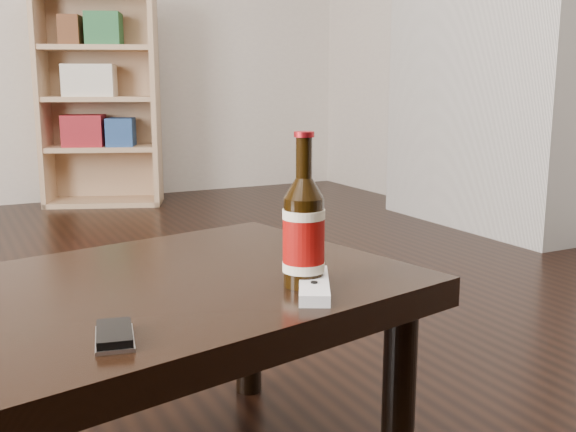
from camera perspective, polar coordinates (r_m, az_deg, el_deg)
name	(u,v)px	position (r m, az deg, el deg)	size (l,w,h in m)	color
floor	(45,427)	(1.67, -19.87, -16.43)	(5.00, 6.00, 0.01)	black
bookshelf	(99,94)	(4.35, -15.72, 9.89)	(0.77, 0.56, 1.30)	tan
coffee_table	(104,324)	(1.18, -15.30, -8.83)	(1.19, 0.84, 0.41)	black
beer_bottle	(304,233)	(1.15, 1.34, -1.43)	(0.09, 0.09, 0.26)	black
phone	(115,336)	(0.95, -14.48, -9.77)	(0.07, 0.11, 0.02)	#A6A6A8
remote	(314,285)	(1.14, 2.21, -5.87)	(0.13, 0.18, 0.02)	silver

